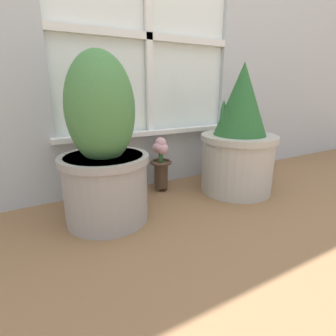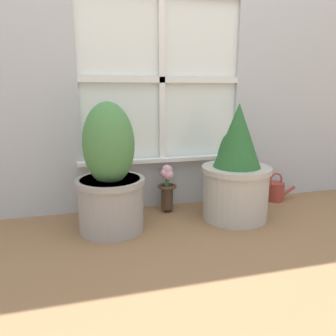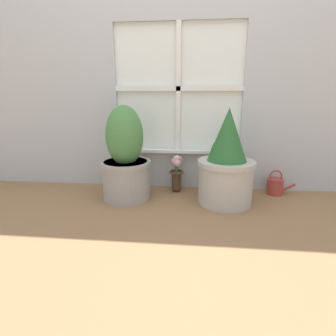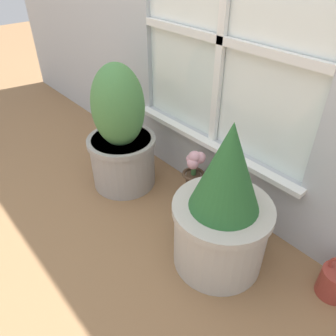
{
  "view_description": "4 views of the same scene",
  "coord_description": "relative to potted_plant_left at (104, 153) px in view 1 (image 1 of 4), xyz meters",
  "views": [
    {
      "loc": [
        -0.65,
        -0.81,
        0.56
      ],
      "look_at": [
        -0.04,
        0.27,
        0.17
      ],
      "focal_mm": 28.0,
      "sensor_mm": 36.0,
      "label": 1
    },
    {
      "loc": [
        -0.5,
        -1.48,
        0.75
      ],
      "look_at": [
        -0.02,
        0.32,
        0.31
      ],
      "focal_mm": 35.0,
      "sensor_mm": 36.0,
      "label": 2
    },
    {
      "loc": [
        0.13,
        -1.61,
        0.75
      ],
      "look_at": [
        -0.06,
        0.29,
        0.23
      ],
      "focal_mm": 28.0,
      "sensor_mm": 36.0,
      "label": 3
    },
    {
      "loc": [
        0.94,
        -0.58,
        1.18
      ],
      "look_at": [
        -0.02,
        0.26,
        0.27
      ],
      "focal_mm": 35.0,
      "sensor_mm": 36.0,
      "label": 4
    }
  ],
  "objects": [
    {
      "name": "potted_plant_right",
      "position": [
        0.73,
        -0.02,
        -0.01
      ],
      "size": [
        0.4,
        0.4,
        0.68
      ],
      "color": "#B7B2A8",
      "rests_on": "ground_plane"
    },
    {
      "name": "flower_vase",
      "position": [
        0.36,
        0.19,
        -0.12
      ],
      "size": [
        0.12,
        0.12,
        0.3
      ],
      "color": "#473323",
      "rests_on": "ground_plane"
    },
    {
      "name": "watering_can",
      "position": [
        1.15,
        0.2,
        -0.23
      ],
      "size": [
        0.22,
        0.12,
        0.2
      ],
      "color": "#99382D",
      "rests_on": "ground_plane"
    },
    {
      "name": "potted_plant_left",
      "position": [
        0.0,
        0.0,
        0.0
      ],
      "size": [
        0.37,
        0.37,
        0.7
      ],
      "color": "#9E9993",
      "rests_on": "ground_plane"
    },
    {
      "name": "ground_plane",
      "position": [
        0.37,
        -0.23,
        -0.3
      ],
      "size": [
        10.0,
        10.0,
        0.0
      ],
      "primitive_type": "plane",
      "color": "olive"
    }
  ]
}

